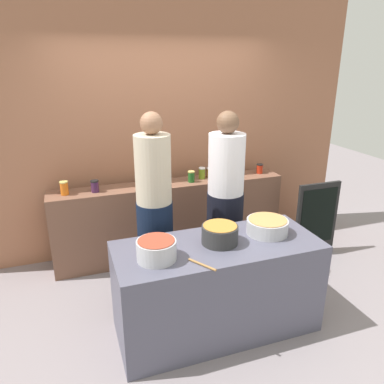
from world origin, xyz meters
TOP-DOWN VIEW (x-y plane):
  - ground at (0.00, 0.00)m, footprint 12.00×12.00m
  - storefront_wall at (0.00, 1.45)m, footprint 4.80×0.12m
  - display_shelf at (0.00, 1.10)m, footprint 2.70×0.36m
  - prep_table at (0.00, -0.30)m, footprint 1.70×0.70m
  - preserve_jar_0 at (-1.15, 1.09)m, footprint 0.09×0.09m
  - preserve_jar_1 at (-0.84, 1.07)m, footprint 0.09×0.09m
  - preserve_jar_2 at (-0.26, 1.09)m, footprint 0.09×0.09m
  - preserve_jar_3 at (-0.15, 1.05)m, footprint 0.09×0.09m
  - preserve_jar_4 at (0.24, 1.06)m, footprint 0.08×0.08m
  - preserve_jar_5 at (0.40, 1.14)m, footprint 0.08×0.08m
  - preserve_jar_6 at (0.50, 1.16)m, footprint 0.07×0.07m
  - preserve_jar_7 at (1.15, 1.11)m, footprint 0.08×0.08m
  - cooking_pot_left at (-0.53, -0.37)m, footprint 0.30×0.30m
  - cooking_pot_center at (0.02, -0.28)m, footprint 0.30×0.30m
  - cooking_pot_right at (0.48, -0.25)m, footprint 0.36×0.36m
  - wooden_spoon at (-0.24, -0.57)m, footprint 0.15×0.22m
  - cook_with_tongs at (-0.38, 0.31)m, footprint 0.34×0.34m
  - cook_in_cap at (0.38, 0.41)m, footprint 0.37×0.37m
  - chalkboard_sign at (1.63, 0.54)m, footprint 0.55×0.05m

SIDE VIEW (x-z plane):
  - ground at x=0.00m, z-range 0.00..0.00m
  - prep_table at x=0.00m, z-range 0.00..0.82m
  - display_shelf at x=0.00m, z-range 0.00..0.91m
  - chalkboard_sign at x=1.63m, z-range 0.01..0.90m
  - cook_in_cap at x=0.38m, z-range -0.08..1.71m
  - wooden_spoon at x=-0.24m, z-range 0.82..0.84m
  - cook_with_tongs at x=-0.38m, z-range -0.08..1.75m
  - cooking_pot_right at x=0.48m, z-range 0.82..0.95m
  - cooking_pot_center at x=0.02m, z-range 0.82..0.97m
  - cooking_pot_left at x=-0.53m, z-range 0.82..0.98m
  - preserve_jar_3 at x=-0.15m, z-range 0.91..1.02m
  - preserve_jar_7 at x=1.15m, z-range 0.91..1.02m
  - preserve_jar_6 at x=0.50m, z-range 0.91..1.02m
  - preserve_jar_2 at x=-0.26m, z-range 0.91..1.03m
  - preserve_jar_1 at x=-0.84m, z-range 0.91..1.03m
  - preserve_jar_4 at x=0.24m, z-range 0.91..1.03m
  - preserve_jar_5 at x=0.40m, z-range 0.91..1.04m
  - preserve_jar_0 at x=-1.15m, z-range 0.91..1.05m
  - storefront_wall at x=0.00m, z-range 0.00..3.00m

